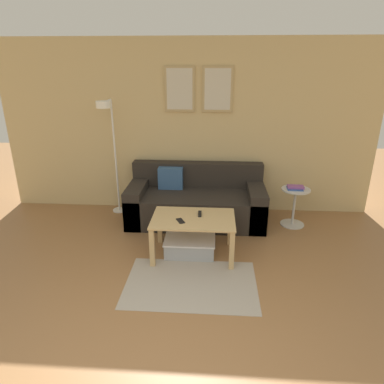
{
  "coord_description": "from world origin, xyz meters",
  "views": [
    {
      "loc": [
        0.43,
        -1.47,
        2.21
      ],
      "look_at": [
        0.18,
        2.1,
        0.85
      ],
      "focal_mm": 32.0,
      "sensor_mm": 36.0,
      "label": 1
    }
  ],
  "objects_px": {
    "floor_lamp": "(109,135)",
    "book_stack": "(295,188)",
    "couch": "(196,202)",
    "side_table": "(294,203)",
    "cell_phone": "(180,221)",
    "storage_bin": "(190,245)",
    "coffee_table": "(193,225)",
    "remote_control": "(200,214)"
  },
  "relations": [
    {
      "from": "floor_lamp",
      "to": "book_stack",
      "type": "relative_size",
      "value": 7.33
    },
    {
      "from": "couch",
      "to": "floor_lamp",
      "type": "relative_size",
      "value": 1.13
    },
    {
      "from": "side_table",
      "to": "cell_phone",
      "type": "height_order",
      "value": "side_table"
    },
    {
      "from": "couch",
      "to": "storage_bin",
      "type": "height_order",
      "value": "couch"
    },
    {
      "from": "coffee_table",
      "to": "cell_phone",
      "type": "height_order",
      "value": "cell_phone"
    },
    {
      "from": "storage_bin",
      "to": "cell_phone",
      "type": "xyz_separation_m",
      "value": [
        -0.1,
        -0.14,
        0.39
      ]
    },
    {
      "from": "couch",
      "to": "cell_phone",
      "type": "xyz_separation_m",
      "value": [
        -0.12,
        -1.1,
        0.21
      ]
    },
    {
      "from": "storage_bin",
      "to": "book_stack",
      "type": "relative_size",
      "value": 2.6
    },
    {
      "from": "storage_bin",
      "to": "floor_lamp",
      "type": "height_order",
      "value": "floor_lamp"
    },
    {
      "from": "book_stack",
      "to": "couch",
      "type": "bearing_deg",
      "value": 176.54
    },
    {
      "from": "floor_lamp",
      "to": "book_stack",
      "type": "xyz_separation_m",
      "value": [
        2.62,
        -0.12,
        -0.68
      ]
    },
    {
      "from": "storage_bin",
      "to": "remote_control",
      "type": "bearing_deg",
      "value": 26.5
    },
    {
      "from": "book_stack",
      "to": "cell_phone",
      "type": "distance_m",
      "value": 1.82
    },
    {
      "from": "couch",
      "to": "storage_bin",
      "type": "distance_m",
      "value": 0.97
    },
    {
      "from": "coffee_table",
      "to": "floor_lamp",
      "type": "distance_m",
      "value": 1.83
    },
    {
      "from": "couch",
      "to": "storage_bin",
      "type": "relative_size",
      "value": 3.19
    },
    {
      "from": "coffee_table",
      "to": "couch",
      "type": "bearing_deg",
      "value": 91.4
    },
    {
      "from": "book_stack",
      "to": "storage_bin",
      "type": "bearing_deg",
      "value": -148.3
    },
    {
      "from": "remote_control",
      "to": "coffee_table",
      "type": "bearing_deg",
      "value": -127.41
    },
    {
      "from": "side_table",
      "to": "cell_phone",
      "type": "bearing_deg",
      "value": -146.34
    },
    {
      "from": "coffee_table",
      "to": "remote_control",
      "type": "bearing_deg",
      "value": 54.39
    },
    {
      "from": "side_table",
      "to": "book_stack",
      "type": "xyz_separation_m",
      "value": [
        -0.01,
        -0.0,
        0.24
      ]
    },
    {
      "from": "coffee_table",
      "to": "book_stack",
      "type": "distance_m",
      "value": 1.65
    },
    {
      "from": "floor_lamp",
      "to": "storage_bin",
      "type": "bearing_deg",
      "value": -39.29
    },
    {
      "from": "side_table",
      "to": "cell_phone",
      "type": "xyz_separation_m",
      "value": [
        -1.52,
        -1.01,
        0.16
      ]
    },
    {
      "from": "remote_control",
      "to": "cell_phone",
      "type": "bearing_deg",
      "value": -139.17
    },
    {
      "from": "coffee_table",
      "to": "floor_lamp",
      "type": "bearing_deg",
      "value": 140.49
    },
    {
      "from": "coffee_table",
      "to": "side_table",
      "type": "relative_size",
      "value": 1.77
    },
    {
      "from": "couch",
      "to": "cell_phone",
      "type": "distance_m",
      "value": 1.12
    },
    {
      "from": "coffee_table",
      "to": "cell_phone",
      "type": "xyz_separation_m",
      "value": [
        -0.14,
        -0.1,
        0.09
      ]
    },
    {
      "from": "storage_bin",
      "to": "floor_lamp",
      "type": "xyz_separation_m",
      "value": [
        -1.21,
        0.99,
        1.15
      ]
    },
    {
      "from": "storage_bin",
      "to": "remote_control",
      "type": "height_order",
      "value": "remote_control"
    },
    {
      "from": "floor_lamp",
      "to": "book_stack",
      "type": "bearing_deg",
      "value": -2.58
    },
    {
      "from": "side_table",
      "to": "coffee_table",
      "type": "bearing_deg",
      "value": -146.4
    },
    {
      "from": "coffee_table",
      "to": "cell_phone",
      "type": "relative_size",
      "value": 6.99
    },
    {
      "from": "remote_control",
      "to": "book_stack",
      "type": "bearing_deg",
      "value": 30.34
    },
    {
      "from": "couch",
      "to": "remote_control",
      "type": "height_order",
      "value": "couch"
    },
    {
      "from": "couch",
      "to": "side_table",
      "type": "bearing_deg",
      "value": -3.31
    },
    {
      "from": "book_stack",
      "to": "cell_phone",
      "type": "height_order",
      "value": "book_stack"
    },
    {
      "from": "remote_control",
      "to": "cell_phone",
      "type": "height_order",
      "value": "remote_control"
    },
    {
      "from": "floor_lamp",
      "to": "book_stack",
      "type": "height_order",
      "value": "floor_lamp"
    },
    {
      "from": "cell_phone",
      "to": "floor_lamp",
      "type": "bearing_deg",
      "value": 108.99
    }
  ]
}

